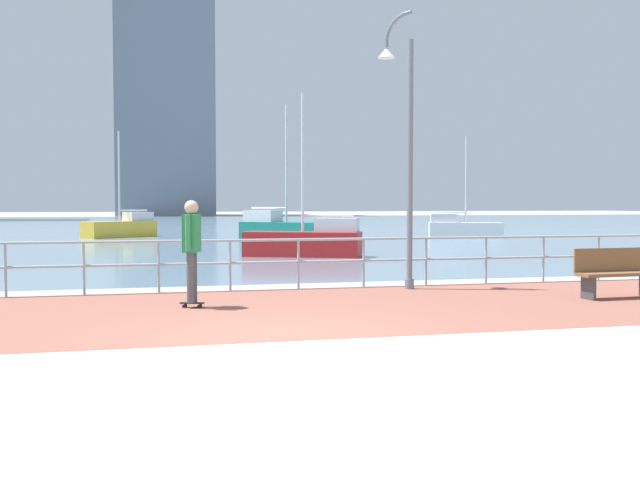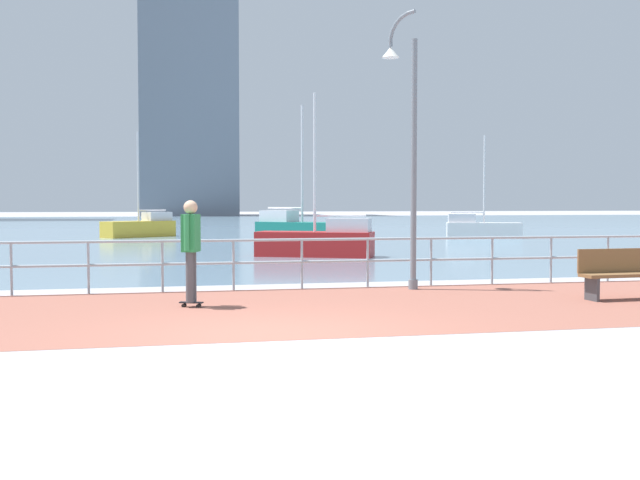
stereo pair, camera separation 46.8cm
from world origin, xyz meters
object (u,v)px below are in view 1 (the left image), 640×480
Objects in this scene: sailboat_ivory at (307,241)px; lamppost at (403,136)px; sailboat_gray at (283,230)px; park_bench at (616,272)px; sailboat_yellow at (463,228)px; skateboarder at (192,243)px; sailboat_blue at (122,227)px.

lamppost is at bearing -91.69° from sailboat_ivory.
sailboat_ivory is at bearing -96.69° from sailboat_gray.
park_bench is 24.55m from sailboat_yellow.
park_bench is 20.94m from sailboat_gray.
lamppost is 3.13× the size of skateboarder.
sailboat_blue is at bearing 102.14° from lamppost.
lamppost is at bearing 142.83° from park_bench.
lamppost reaches higher than sailboat_yellow.
lamppost is 1.04× the size of sailboat_blue.
lamppost is 1.10× the size of sailboat_yellow.
sailboat_gray is at bearing -165.95° from sailboat_yellow.
sailboat_blue is (-6.91, 7.67, -0.06)m from sailboat_gray.
sailboat_blue is (-1.16, 27.92, -0.57)m from skateboarder.
lamppost reaches higher than skateboarder.
park_bench is 12.49m from sailboat_ivory.
sailboat_gray reaches higher than skateboarder.
skateboarder is 21.05m from sailboat_gray.
sailboat_gray is (1.31, 18.38, -2.54)m from lamppost.
sailboat_yellow is (15.48, 22.67, -0.60)m from skateboarder.
lamppost reaches higher than park_bench.
sailboat_blue reaches higher than sailboat_yellow.
sailboat_yellow is (7.77, 23.28, 0.01)m from park_bench.
sailboat_blue reaches higher than sailboat_ivory.
skateboarder is 1.11× the size of park_bench.
lamppost is 23.70m from sailboat_yellow.
sailboat_ivory is (-2.98, 12.13, 0.03)m from park_bench.
skateboarder is at bearing -124.31° from sailboat_yellow.
lamppost is 4.87m from park_bench.
sailboat_gray is (-9.73, -2.43, 0.09)m from sailboat_yellow.
skateboarder is at bearing -157.23° from lamppost.
sailboat_gray is at bearing 95.35° from park_bench.
park_bench is at bearing -4.52° from skateboarder.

